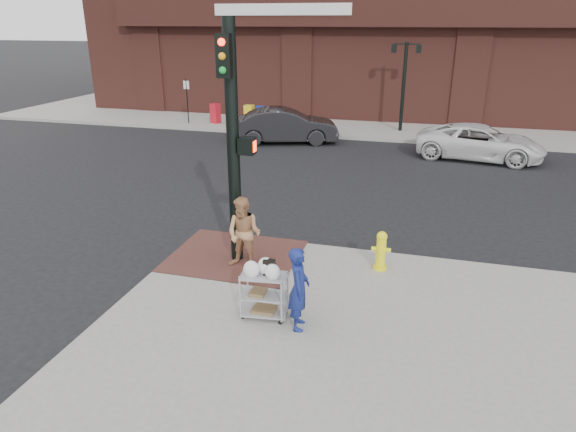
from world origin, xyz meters
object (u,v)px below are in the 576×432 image
(pedestrian_tan, at_px, (244,234))
(utility_cart, at_px, (264,291))
(lamp_post, at_px, (404,77))
(traffic_signal_pole, at_px, (233,139))
(fire_hydrant, at_px, (381,250))
(minivan_white, at_px, (480,142))
(woman_blue, at_px, (299,289))
(sedan_dark, at_px, (285,126))

(pedestrian_tan, xyz_separation_m, utility_cart, (0.99, -1.73, -0.28))
(utility_cart, bearing_deg, lamp_post, 86.05)
(traffic_signal_pole, height_order, fire_hydrant, traffic_signal_pole)
(lamp_post, xyz_separation_m, fire_hydrant, (0.59, -14.88, -2.03))
(fire_hydrant, bearing_deg, traffic_signal_pole, -173.62)
(lamp_post, relative_size, fire_hydrant, 4.68)
(pedestrian_tan, bearing_deg, minivan_white, 70.30)
(traffic_signal_pole, relative_size, fire_hydrant, 5.85)
(lamp_post, xyz_separation_m, woman_blue, (-0.53, -17.46, -1.73))
(fire_hydrant, bearing_deg, minivan_white, 76.08)
(traffic_signal_pole, xyz_separation_m, fire_hydrant, (3.06, 0.34, -2.24))
(lamp_post, xyz_separation_m, utility_cart, (-1.20, -17.31, -1.97))
(utility_cart, xyz_separation_m, fire_hydrant, (1.78, 2.42, -0.07))
(utility_cart, bearing_deg, traffic_signal_pole, 121.65)
(pedestrian_tan, relative_size, minivan_white, 0.33)
(woman_blue, relative_size, minivan_white, 0.31)
(traffic_signal_pole, xyz_separation_m, minivan_white, (5.75, 11.18, -2.17))
(woman_blue, xyz_separation_m, pedestrian_tan, (-1.65, 1.88, 0.04))
(traffic_signal_pole, bearing_deg, fire_hydrant, 6.38)
(pedestrian_tan, bearing_deg, sedan_dark, 107.45)
(lamp_post, relative_size, sedan_dark, 0.88)
(minivan_white, xyz_separation_m, fire_hydrant, (-2.69, -10.84, -0.07))
(traffic_signal_pole, bearing_deg, sedan_dark, 100.80)
(woman_blue, relative_size, sedan_dark, 0.32)
(lamp_post, bearing_deg, fire_hydrant, -87.74)
(sedan_dark, bearing_deg, woman_blue, 178.70)
(minivan_white, relative_size, fire_hydrant, 5.56)
(woman_blue, xyz_separation_m, sedan_dark, (-4.22, 14.13, -0.13))
(sedan_dark, bearing_deg, fire_hydrant, -173.14)
(pedestrian_tan, distance_m, minivan_white, 12.76)
(traffic_signal_pole, relative_size, sedan_dark, 1.09)
(lamp_post, height_order, sedan_dark, lamp_post)
(sedan_dark, height_order, minivan_white, sedan_dark)
(lamp_post, relative_size, traffic_signal_pole, 0.80)
(lamp_post, bearing_deg, woman_blue, -91.74)
(utility_cart, bearing_deg, fire_hydrant, 53.62)
(sedan_dark, distance_m, utility_cart, 14.42)
(fire_hydrant, bearing_deg, lamp_post, 92.26)
(lamp_post, relative_size, minivan_white, 0.84)
(woman_blue, xyz_separation_m, minivan_white, (3.80, 13.41, -0.23))
(lamp_post, bearing_deg, sedan_dark, -144.99)
(sedan_dark, bearing_deg, utility_cart, 176.34)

